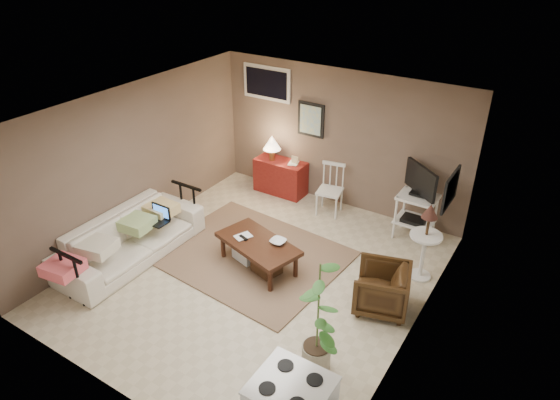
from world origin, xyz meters
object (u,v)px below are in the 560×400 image
Objects in this scene: red_console at (280,173)px; side_table at (427,233)px; sofa at (130,232)px; spindle_chair at (330,191)px; armchair at (382,287)px; coffee_table at (258,252)px; potted_plant at (318,314)px; tv_stand at (417,201)px.

red_console is 0.93× the size of side_table.
sofa reaches higher than spindle_chair.
spindle_chair is at bearing -153.19° from armchair.
coffee_table is 1.99× the size of armchair.
side_table is (2.07, 1.04, 0.47)m from coffee_table.
sofa is at bearing -104.32° from red_console.
armchair is at bearing 79.84° from potted_plant.
spindle_chair is (1.12, -0.18, 0.03)m from red_console.
red_console is 1.60× the size of armchair.
spindle_chair is at bearing -179.57° from tv_stand.
side_table is at bearing -25.57° from spindle_chair.
spindle_chair is 1.29× the size of armchair.
coffee_table is 0.94× the size of potted_plant.
spindle_chair is at bearing 85.86° from coffee_table.
sofa is at bearing -154.20° from side_table.
armchair is 1.39m from potted_plant.
red_console is 0.76× the size of potted_plant.
potted_plant is (3.33, -0.38, 0.32)m from sofa.
tv_stand is 1.89m from armchair.
side_table is at bearing 78.18° from potted_plant.
sofa is 3.33m from spindle_chair.
potted_plant is at bearing -52.07° from red_console.
tv_stand is (2.61, -0.17, 0.28)m from red_console.
coffee_table is 1.24× the size of red_console.
side_table reaches higher than spindle_chair.
side_table is at bearing 149.97° from armchair.
sofa reaches higher than armchair.
coffee_table is 0.59× the size of sofa.
coffee_table is at bearing -65.34° from sofa.
armchair is at bearing -75.55° from sofa.
armchair is (1.84, 0.13, 0.08)m from coffee_table.
coffee_table is at bearing 143.73° from potted_plant.
sofa is 2.60× the size of spindle_chair.
armchair is (-0.23, -0.92, -0.39)m from side_table.
armchair is at bearing 3.90° from coffee_table.
sofa is at bearing 173.44° from potted_plant.
coffee_table is 2.59m from tv_stand.
side_table reaches higher than coffee_table.
sofa is 1.59× the size of potted_plant.
tv_stand is (1.63, 1.97, 0.40)m from coffee_table.
tv_stand is 0.86× the size of potted_plant.
side_table is (1.93, -0.92, 0.32)m from spindle_chair.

